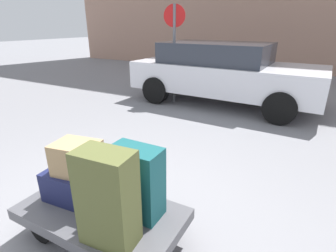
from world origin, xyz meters
TOP-DOWN VIEW (x-y plane):
  - ground_plane at (0.00, 0.00)m, footprint 60.00×60.00m
  - luggage_cart at (0.00, 0.00)m, footprint 1.40×0.77m
  - suitcase_navy_rear_left at (-0.25, 0.04)m, footprint 0.63×0.42m
  - suitcase_olive_stacked_top at (0.30, -0.22)m, footprint 0.41×0.27m
  - suitcase_teal_rear_right at (0.30, 0.12)m, footprint 0.41×0.24m
  - duffel_bag_tan_topmost_pile at (-0.25, 0.04)m, footprint 0.41×0.35m
  - parked_car at (-0.47, 4.80)m, footprint 4.37×2.07m
  - no_parking_sign at (-1.55, 4.37)m, footprint 0.49×0.16m

SIDE VIEW (x-z plane):
  - ground_plane at x=0.00m, z-range 0.00..0.00m
  - luggage_cart at x=0.00m, z-range 0.10..0.44m
  - suitcase_navy_rear_left at x=-0.25m, z-range 0.34..0.61m
  - suitcase_teal_rear_right at x=0.30m, z-range 0.34..0.93m
  - suitcase_olive_stacked_top at x=0.30m, z-range 0.34..1.05m
  - duffel_bag_tan_topmost_pile at x=-0.25m, z-range 0.61..0.89m
  - parked_car at x=-0.47m, z-range 0.05..1.47m
  - no_parking_sign at x=-1.55m, z-range 0.27..2.51m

